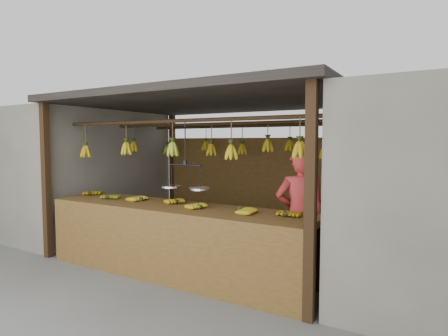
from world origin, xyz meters
The scene contains 8 objects.
ground centered at (0.00, 0.00, 0.00)m, with size 80.00×80.00×0.00m, color #5B5B57.
stall centered at (0.00, 0.33, 1.97)m, with size 4.30×3.30×2.40m.
neighbor_left centered at (-3.60, 0.00, 1.15)m, with size 3.00×3.00×2.30m, color slate.
counter centered at (0.09, -1.23, 0.71)m, with size 3.74×0.85×0.96m.
hanging_bananas centered at (0.00, 0.01, 1.62)m, with size 3.60×2.23×0.38m.
balance_scale centered at (0.18, -1.00, 1.18)m, with size 0.73×0.27×0.89m.
vendor centered at (1.60, -0.60, 0.82)m, with size 0.60×0.39×1.65m, color #BF3333.
bag_bundles centered at (1.94, 1.35, 0.98)m, with size 0.08×0.26×1.27m.
Camera 1 is at (3.06, -4.92, 1.73)m, focal length 30.00 mm.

